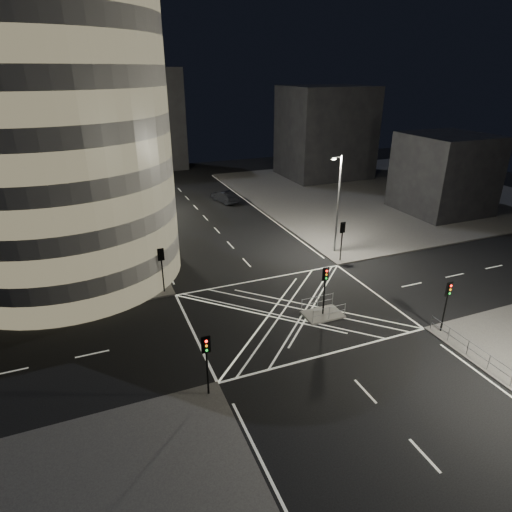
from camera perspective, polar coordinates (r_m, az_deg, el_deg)
name	(u,v)px	position (r m, az deg, el deg)	size (l,w,h in m)	color
ground	(291,311)	(34.47, 4.72, -7.31)	(120.00, 120.00, 0.00)	black
sidewalk_far_right	(381,192)	(70.45, 16.32, 8.25)	(42.00, 42.00, 0.15)	#494745
central_island	(323,314)	(34.17, 8.88, -7.70)	(3.00, 2.00, 0.15)	slate
office_block_rear	(10,122)	(69.07, -30.00, 15.25)	(24.00, 16.00, 22.00)	#989490
building_right_far	(325,132)	(77.85, 9.18, 15.99)	(14.00, 12.00, 15.00)	black
building_right_near	(444,173)	(62.02, 23.79, 10.04)	(10.00, 10.00, 10.00)	black
building_far_end	(133,121)	(85.24, -16.10, 16.96)	(18.00, 8.00, 18.00)	black
tree_a	(135,234)	(37.64, -15.89, 2.83)	(4.67, 4.67, 7.43)	black
tree_b	(126,215)	(43.34, -16.90, 5.31)	(3.94, 3.94, 6.92)	black
tree_c	(120,199)	(49.10, -17.67, 7.23)	(4.58, 4.58, 7.21)	black
tree_d	(115,186)	(54.90, -18.30, 8.82)	(4.42, 4.42, 7.12)	black
tree_e	(111,180)	(60.86, -18.74, 9.57)	(4.36, 4.36, 6.50)	black
traffic_signal_fl	(162,262)	(36.53, -12.48, -0.80)	(0.55, 0.22, 4.00)	black
traffic_signal_nl	(206,355)	(24.91, -6.63, -12.94)	(0.55, 0.22, 4.00)	black
traffic_signal_fr	(342,234)	(42.59, 11.42, 2.88)	(0.55, 0.22, 4.00)	black
traffic_signal_nr	(447,297)	(33.17, 24.15, -5.07)	(0.55, 0.22, 4.00)	black
traffic_signal_island	(325,282)	(32.80, 9.19, -3.46)	(0.55, 0.22, 4.00)	black
street_lamp_left_near	(141,215)	(40.36, -15.05, 5.31)	(1.25, 0.25, 10.00)	slate
street_lamp_left_far	(121,174)	(57.70, -17.61, 10.43)	(1.25, 0.25, 10.00)	slate
street_lamp_right_far	(338,201)	(43.85, 10.85, 7.15)	(1.25, 0.25, 10.00)	slate
railing_near_right	(500,370)	(31.13, 29.77, -13.05)	(0.06, 11.70, 1.10)	slate
railing_island_south	(329,313)	(33.20, 9.73, -7.51)	(2.80, 0.06, 1.10)	slate
railing_island_north	(317,302)	(34.52, 8.19, -6.10)	(2.80, 0.06, 1.10)	slate
sedan	(225,197)	(62.31, -4.21, 7.91)	(1.76, 5.04, 1.66)	black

